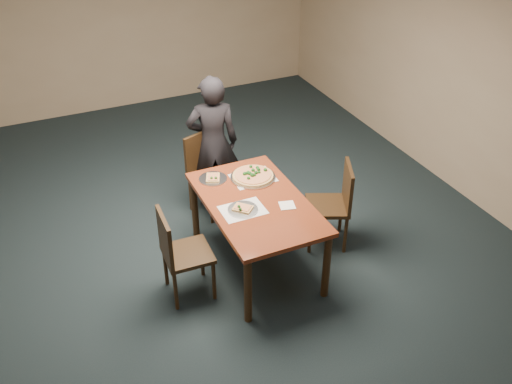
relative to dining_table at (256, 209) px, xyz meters
name	(u,v)px	position (x,y,z in m)	size (l,w,h in m)	color
ground	(223,251)	(-0.24, 0.30, -0.66)	(8.00, 8.00, 0.00)	black
room_shell	(217,95)	(-0.24, 0.30, 1.08)	(8.00, 8.00, 8.00)	tan
dining_table	(256,209)	(0.00, 0.00, 0.00)	(0.90, 1.50, 0.75)	#5C2312
chair_far	(207,168)	(-0.08, 1.13, -0.14)	(0.54, 0.54, 0.91)	black
chair_left	(179,250)	(-0.81, -0.12, -0.14)	(0.44, 0.44, 0.91)	black
chair_right	(335,201)	(0.88, -0.01, -0.14)	(0.55, 0.55, 0.91)	black
diner	(213,143)	(0.02, 1.20, 0.12)	(0.57, 0.37, 1.55)	black
placemat_main	(253,178)	(0.14, 0.39, 0.09)	(0.42, 0.32, 0.00)	white
placemat_near	(243,210)	(-0.17, -0.08, 0.09)	(0.40, 0.30, 0.00)	white
pizza_pan	(253,176)	(0.14, 0.39, 0.12)	(0.45, 0.45, 0.07)	silver
slice_plate_near	(243,209)	(-0.17, -0.09, 0.11)	(0.28, 0.28, 0.06)	silver
slice_plate_far	(213,178)	(-0.23, 0.53, 0.10)	(0.28, 0.28, 0.05)	silver
napkin	(287,205)	(0.23, -0.19, 0.09)	(0.14, 0.14, 0.01)	white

